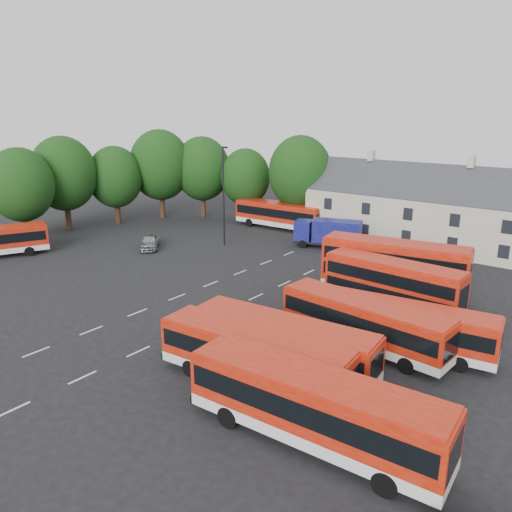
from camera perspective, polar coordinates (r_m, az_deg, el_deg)
The scene contains 15 objects.
ground at distance 39.69m, azimuth -11.14°, elevation -5.46°, with size 140.00×140.00×0.00m, color black.
lane_markings at distance 39.23m, azimuth -6.52°, elevation -5.50°, with size 5.15×33.80×0.01m.
treeline at distance 65.72m, azimuth -10.70°, elevation 9.30°, with size 29.92×32.59×12.01m.
terrace_houses at distance 56.62m, azimuth 22.79°, elevation 4.26°, with size 35.70×7.13×10.06m.
bus_row_a at distance 23.26m, azimuth 6.62°, elevation -16.39°, with size 12.26×3.51×3.43m.
bus_row_b at distance 27.45m, azimuth -0.19°, elevation -11.16°, with size 11.36×3.54×3.16m.
bus_row_c at distance 28.99m, azimuth 3.10°, elevation -9.62°, with size 11.32×3.61×3.15m.
bus_row_d at distance 32.27m, azimuth 12.25°, elevation -7.16°, with size 11.31×3.50×3.15m.
bus_row_e at distance 32.60m, azimuth 16.81°, elevation -7.40°, with size 10.98×3.92×3.04m.
bus_dd_south at distance 37.55m, azimuth 15.34°, elevation -3.20°, with size 10.18×2.80×4.13m.
bus_dd_north at distance 41.05m, azimuth 15.49°, elevation -1.11°, with size 11.55×4.44×4.63m.
bus_north at distance 62.83m, azimuth 2.66°, elevation 4.91°, with size 11.83×3.17×3.32m.
box_truck at distance 54.62m, azimuth 8.30°, elevation 2.70°, with size 7.43×4.30×3.10m.
silver_car at distance 55.27m, azimuth -12.06°, elevation 1.62°, with size 1.81×4.50×1.53m, color #999BA0.
lamppost at distance 54.56m, azimuth -3.72°, elevation 7.12°, with size 0.75×0.32×10.78m.
Camera 1 is at (28.24, -23.72, 14.67)m, focal length 35.00 mm.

